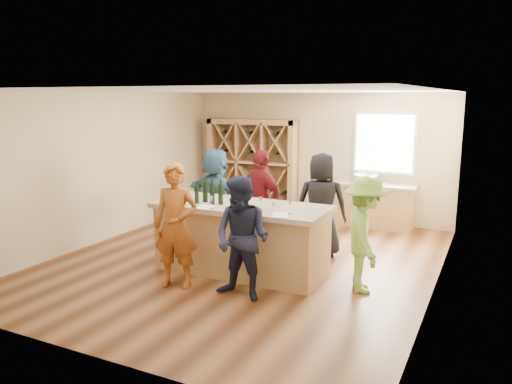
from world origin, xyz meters
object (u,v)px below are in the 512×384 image
at_px(wine_bottle_c, 205,192).
at_px(person_near_right, 242,239).
at_px(tasting_counter_base, 241,240).
at_px(person_server, 365,235).
at_px(wine_bottle_b, 197,195).
at_px(wine_rack, 252,166).
at_px(sink, 366,179).
at_px(person_far_mid, 261,200).
at_px(wine_bottle_e, 221,194).
at_px(person_near_left, 176,226).
at_px(wine_bottle_d, 212,194).
at_px(person_far_right, 321,205).
at_px(person_far_left, 216,195).

xyz_separation_m(wine_bottle_c, person_near_right, (1.10, -0.84, -0.40)).
height_order(tasting_counter_base, person_server, person_server).
distance_m(wine_bottle_b, person_near_right, 1.41).
height_order(wine_rack, sink, wine_rack).
bearing_deg(person_far_mid, wine_rack, -39.93).
xyz_separation_m(wine_rack, wine_bottle_e, (1.40, -3.89, 0.14)).
bearing_deg(person_near_left, tasting_counter_base, 46.73).
distance_m(wine_bottle_d, person_far_right, 2.00).
relative_size(wine_bottle_c, person_far_mid, 0.18).
height_order(wine_bottle_b, person_far_right, person_far_right).
bearing_deg(person_near_right, person_far_right, 86.32).
bearing_deg(person_far_right, wine_bottle_b, 29.17).
relative_size(wine_rack, person_near_right, 1.31).
bearing_deg(wine_bottle_e, person_near_left, -108.51).
relative_size(wine_bottle_d, person_near_left, 0.18).
relative_size(wine_bottle_b, wine_bottle_d, 0.83).
height_order(wine_bottle_d, person_near_left, person_near_left).
relative_size(wine_bottle_e, person_near_right, 0.19).
distance_m(sink, person_far_left, 3.29).
height_order(wine_bottle_d, person_far_right, person_far_right).
xyz_separation_m(wine_bottle_b, person_near_right, (1.17, -0.70, -0.37)).
distance_m(wine_bottle_c, person_far_right, 2.05).
bearing_deg(person_far_right, wine_bottle_c, 27.78).
bearing_deg(person_far_right, sink, -111.35).
height_order(wine_bottle_e, person_far_right, person_far_right).
distance_m(wine_bottle_d, person_near_left, 0.84).
bearing_deg(wine_bottle_c, person_far_mid, 73.99).
bearing_deg(wine_bottle_c, person_near_right, -37.55).
distance_m(person_near_left, person_server, 2.67).
bearing_deg(wine_bottle_e, wine_bottle_d, -154.71).
bearing_deg(person_server, sink, -9.18).
distance_m(person_server, person_far_right, 1.67).
xyz_separation_m(tasting_counter_base, person_far_mid, (-0.22, 1.19, 0.40)).
relative_size(person_far_mid, person_far_right, 1.01).
height_order(sink, person_near_right, person_near_right).
xyz_separation_m(person_near_right, person_far_left, (-1.71, 2.20, 0.05)).
relative_size(person_near_left, person_near_right, 1.07).
bearing_deg(wine_bottle_b, person_server, 6.33).
height_order(person_near_right, person_far_left, person_far_left).
distance_m(wine_bottle_c, person_near_left, 0.93).
height_order(wine_rack, wine_bottle_b, wine_rack).
bearing_deg(wine_bottle_e, sink, 71.25).
bearing_deg(person_far_mid, wine_bottle_d, 103.35).
xyz_separation_m(tasting_counter_base, wine_bottle_e, (-0.27, -0.15, 0.74)).
height_order(person_far_mid, person_far_right, person_far_mid).
bearing_deg(wine_bottle_d, person_near_left, -101.55).
relative_size(wine_bottle_e, person_far_mid, 0.18).
bearing_deg(person_server, person_far_right, 16.90).
bearing_deg(wine_bottle_b, wine_bottle_e, 12.77).
bearing_deg(person_far_right, person_far_left, -14.97).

